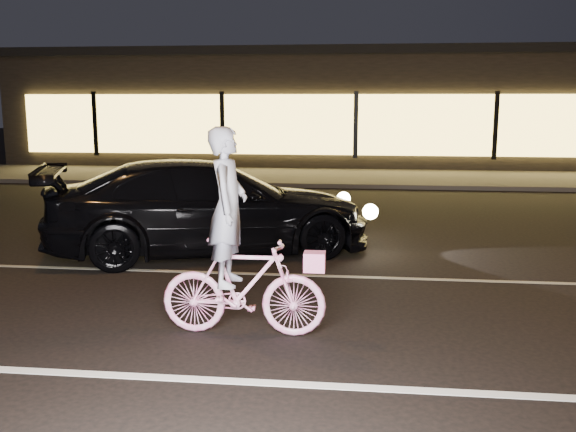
# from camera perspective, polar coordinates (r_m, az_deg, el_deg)

# --- Properties ---
(ground) EXTENTS (90.00, 90.00, 0.00)m
(ground) POSITION_cam_1_polar(r_m,az_deg,el_deg) (7.14, 4.47, -9.76)
(ground) COLOR black
(ground) RESTS_ON ground
(lane_stripe_near) EXTENTS (60.00, 0.12, 0.01)m
(lane_stripe_near) POSITION_cam_1_polar(r_m,az_deg,el_deg) (5.76, 3.89, -14.85)
(lane_stripe_near) COLOR silver
(lane_stripe_near) RESTS_ON ground
(lane_stripe_far) EXTENTS (60.00, 0.10, 0.01)m
(lane_stripe_far) POSITION_cam_1_polar(r_m,az_deg,el_deg) (9.04, 4.96, -5.38)
(lane_stripe_far) COLOR gray
(lane_stripe_far) RESTS_ON ground
(sidewalk) EXTENTS (30.00, 4.00, 0.12)m
(sidewalk) POSITION_cam_1_polar(r_m,az_deg,el_deg) (19.85, 5.90, 3.40)
(sidewalk) COLOR #383533
(sidewalk) RESTS_ON ground
(storefront) EXTENTS (25.40, 8.42, 4.20)m
(storefront) POSITION_cam_1_polar(r_m,az_deg,el_deg) (25.67, 6.17, 9.64)
(storefront) COLOR black
(storefront) RESTS_ON ground
(cyclist) EXTENTS (1.73, 0.60, 2.18)m
(cyclist) POSITION_cam_1_polar(r_m,az_deg,el_deg) (6.69, -4.36, -4.19)
(cyclist) COLOR #EE3195
(cyclist) RESTS_ON ground
(sedan) EXTENTS (5.56, 3.72, 1.50)m
(sedan) POSITION_cam_1_polar(r_m,az_deg,el_deg) (10.36, -6.95, 0.82)
(sedan) COLOR black
(sedan) RESTS_ON ground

